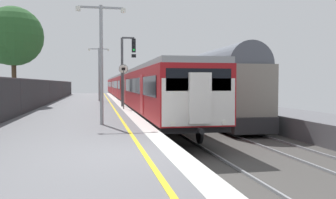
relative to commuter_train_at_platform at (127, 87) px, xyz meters
The scene contains 8 objects.
ground 35.64m from the commuter_train_at_platform, 89.12° to the right, with size 17.40×110.00×1.21m.
commuter_train_at_platform is the anchor object (origin of this frame).
freight_train_adjacent_track 4.31m from the commuter_train_at_platform, 21.17° to the right, with size 2.60×53.03×4.77m.
signal_gantry 17.88m from the commuter_train_at_platform, 94.76° to the right, with size 1.10×0.24×5.07m.
speed_limit_sign 20.48m from the commuter_train_at_platform, 95.17° to the right, with size 0.59×0.08×2.94m.
platform_lamp_mid 29.38m from the commuter_train_at_platform, 96.58° to the right, with size 2.00×0.20×4.87m.
platform_lamp_far 9.63m from the commuter_train_at_platform, 110.81° to the right, with size 2.00×0.20×5.11m.
background_tree_centre 18.70m from the commuter_train_at_platform, 122.41° to the right, with size 4.43×4.43×7.45m.
Camera 1 is at (-1.44, -8.50, 1.68)m, focal length 38.36 mm.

